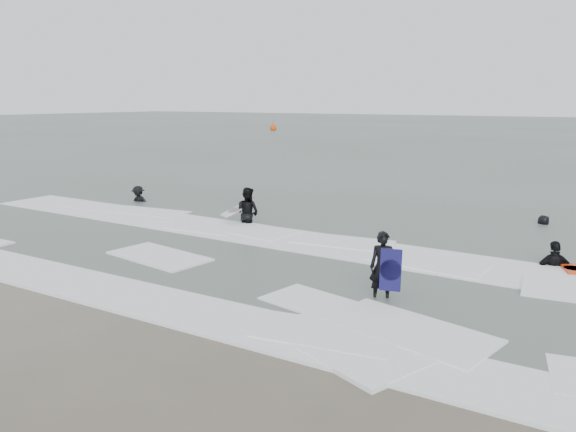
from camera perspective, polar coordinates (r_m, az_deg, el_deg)
The scene contains 10 objects.
ground at distance 13.77m, azimuth -11.16°, elevation -8.10°, with size 320.00×320.00×0.00m, color brown.
sea at distance 89.96m, azimuth 26.35°, elevation 7.61°, with size 320.00×320.00×0.00m, color #47544C.
surfer_centre at distance 13.49m, azimuth 9.48°, elevation -8.46°, with size 0.61×0.40×1.68m, color black.
surfer_wading at distance 21.22m, azimuth -4.11°, elevation -0.87°, with size 0.96×0.75×1.98m, color black.
surfer_breaker at distance 26.54m, azimuth -14.93°, elevation 1.30°, with size 1.05×0.61×1.63m, color black.
surfer_right_near at distance 17.50m, azimuth 25.42°, elevation -4.74°, with size 1.12×0.47×1.91m, color black.
surfer_right_far at distance 23.11m, azimuth 24.50°, elevation -0.87°, with size 0.75×0.49×1.54m, color black.
surf_foam at distance 16.50m, azimuth -2.39°, elevation -4.38°, with size 30.03×9.06×0.09m.
bodyboards at distance 16.59m, azimuth 9.35°, elevation -2.81°, with size 12.31×5.65×1.25m.
buoy at distance 86.20m, azimuth -1.51°, elevation 8.92°, with size 1.00×1.00×1.65m.
Camera 1 is at (8.94, -9.40, 4.61)m, focal length 35.00 mm.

